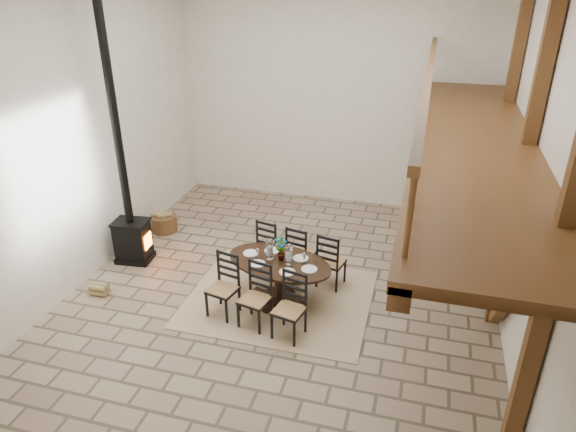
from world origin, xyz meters
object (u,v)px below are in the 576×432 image
(dining_table, at_px, (279,279))
(log_basket, at_px, (164,222))
(wood_stove, at_px, (128,206))
(log_stack, at_px, (99,289))

(dining_table, height_order, log_basket, dining_table)
(wood_stove, height_order, log_stack, wood_stove)
(dining_table, relative_size, log_stack, 7.56)
(dining_table, distance_m, log_basket, 3.52)
(log_stack, bearing_deg, dining_table, 12.96)
(dining_table, height_order, wood_stove, wood_stove)
(wood_stove, relative_size, log_basket, 9.39)
(dining_table, bearing_deg, log_stack, -154.81)
(dining_table, distance_m, wood_stove, 3.14)
(wood_stove, height_order, log_basket, wood_stove)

